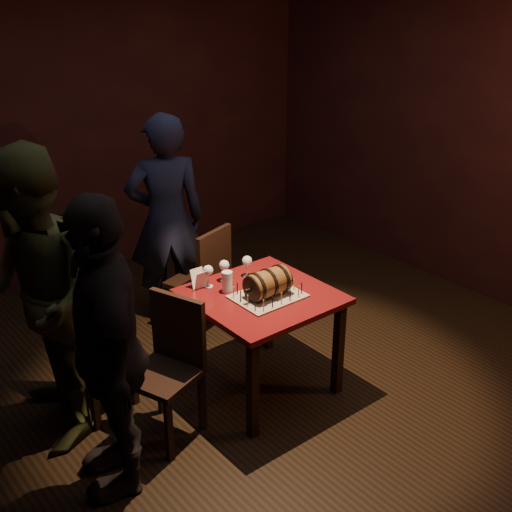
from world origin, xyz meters
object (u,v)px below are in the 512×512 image
Objects in this scene: chair_left_rear at (102,336)px; person_left_front at (108,348)px; person_back at (166,221)px; chair_left_front at (170,360)px; barrel_cake at (268,283)px; person_left_rear at (36,303)px; wine_glass_right at (247,262)px; pint_of_ale at (227,282)px; pub_table at (261,308)px; wine_glass_mid at (224,266)px; wine_glass_left at (208,271)px; chair_back at (205,276)px.

person_left_front reaches higher than chair_left_rear.
person_back is at bearing 37.53° from chair_left_rear.
chair_left_front is 0.53× the size of person_back.
barrel_cake is 1.23m from person_left_front.
chair_left_front is 0.88m from person_left_rear.
wine_glass_right is 0.27m from pint_of_ale.
wine_glass_mid is (-0.08, 0.31, 0.23)m from pub_table.
person_left_rear reaches higher than person_left_front.
pint_of_ale is 1.24m from person_left_rear.
pub_table is 0.51× the size of person_left_front.
chair_left_front is at bearing -162.29° from wine_glass_right.
person_left_rear is at bearing 161.22° from pub_table.
pub_table is at bearing 92.96° from barrel_cake.
pub_table is 5.59× the size of wine_glass_right.
person_left_rear reaches higher than pub_table.
pub_table is 6.00× the size of pint_of_ale.
chair_left_rear is 0.85m from person_left_front.
wine_glass_right is at bearing 22.05° from pint_of_ale.
chair_left_front is at bearing -164.26° from pint_of_ale.
wine_glass_mid is at bearing 25.07° from chair_left_front.
pub_table is 0.48× the size of person_left_rear.
person_left_rear reaches higher than barrel_cake.
person_left_front is at bearing -153.94° from wine_glass_left.
wine_glass_mid is 0.68m from chair_back.
barrel_cake reaches higher than chair_left_front.
person_left_rear reaches higher than pint_of_ale.
chair_left_rear reaches higher than wine_glass_right.
wine_glass_right is at bearing -93.52° from chair_back.
person_left_rear is (-1.28, 0.15, 0.08)m from wine_glass_mid.
person_left_rear is at bearing 166.30° from pint_of_ale.
pint_of_ale is at bearing 101.80° from person_back.
chair_left_front is at bearing 174.54° from barrel_cake.
wine_glass_left reaches higher than pub_table.
chair_back is 0.53× the size of person_back.
chair_back is 0.57m from person_back.
barrel_cake is at bearing -32.66° from chair_left_rear.
person_left_front is (-0.29, -0.71, 0.36)m from chair_left_rear.
person_back is at bearing 159.44° from person_left_front.
chair_back is at bearing 58.18° from wine_glass_left.
person_left_rear is (-1.14, 0.15, 0.08)m from wine_glass_left.
chair_left_front is 1.56m from person_back.
person_left_rear is 1.07× the size of person_left_front.
chair_back is 1.74m from person_left_front.
chair_back is (0.12, 0.93, -0.33)m from barrel_cake.
wine_glass_left is 1.15m from person_left_rear.
barrel_cake is at bearing 115.65° from person_left_front.
chair_left_rear is 0.60m from person_left_rear.
barrel_cake reaches higher than chair_back.
person_left_front is at bearing -174.68° from barrel_cake.
pint_of_ale is at bearing 133.41° from pub_table.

